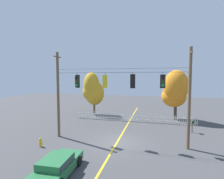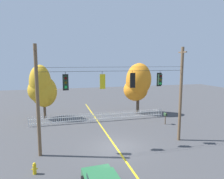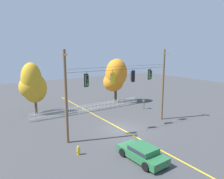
{
  "view_description": "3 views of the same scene",
  "coord_description": "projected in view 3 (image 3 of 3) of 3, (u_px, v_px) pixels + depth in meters",
  "views": [
    {
      "loc": [
        3.22,
        -14.61,
        5.85
      ],
      "look_at": [
        -0.67,
        0.68,
        4.73
      ],
      "focal_mm": 27.04,
      "sensor_mm": 36.0,
      "label": 1
    },
    {
      "loc": [
        -4.53,
        -15.51,
        7.01
      ],
      "look_at": [
        -0.26,
        0.23,
        4.81
      ],
      "focal_mm": 32.73,
      "sensor_mm": 36.0,
      "label": 2
    },
    {
      "loc": [
        -12.36,
        -17.17,
        8.28
      ],
      "look_at": [
        -0.97,
        0.3,
        4.31
      ],
      "focal_mm": 33.91,
      "sensor_mm": 36.0,
      "label": 3
    }
  ],
  "objects": [
    {
      "name": "ground",
      "position": [
        121.0,
        129.0,
        22.31
      ],
      "size": [
        80.0,
        80.0,
        0.0
      ],
      "primitive_type": "plane",
      "color": "#424244"
    },
    {
      "name": "lane_centerline_stripe",
      "position": [
        121.0,
        129.0,
        22.31
      ],
      "size": [
        0.16,
        36.0,
        0.01
      ],
      "primitive_type": "cube",
      "color": "gold",
      "rests_on": "ground"
    },
    {
      "name": "signal_support_span",
      "position": [
        122.0,
        90.0,
        21.51
      ],
      "size": [
        12.14,
        1.1,
        8.3
      ],
      "color": "brown",
      "rests_on": "ground"
    },
    {
      "name": "traffic_signal_northbound_primary",
      "position": [
        87.0,
        80.0,
        19.19
      ],
      "size": [
        0.43,
        0.38,
        1.42
      ],
      "color": "black"
    },
    {
      "name": "traffic_signal_eastbound_side",
      "position": [
        113.0,
        78.0,
        20.67
      ],
      "size": [
        0.43,
        0.38,
        1.37
      ],
      "color": "black"
    },
    {
      "name": "traffic_signal_northbound_secondary",
      "position": [
        133.0,
        76.0,
        22.0
      ],
      "size": [
        0.43,
        0.38,
        1.37
      ],
      "color": "black"
    },
    {
      "name": "traffic_signal_westbound_side",
      "position": [
        150.0,
        75.0,
        23.35
      ],
      "size": [
        0.43,
        0.38,
        1.34
      ],
      "color": "black"
    },
    {
      "name": "white_picket_fence",
      "position": [
        91.0,
        107.0,
        28.57
      ],
      "size": [
        16.06,
        0.06,
        1.09
      ],
      "color": "white",
      "rests_on": "ground"
    },
    {
      "name": "autumn_maple_near_fence",
      "position": [
        33.0,
        85.0,
        26.92
      ],
      "size": [
        3.46,
        2.9,
        6.69
      ],
      "color": "brown",
      "rests_on": "ground"
    },
    {
      "name": "autumn_maple_mid",
      "position": [
        115.0,
        76.0,
        32.88
      ],
      "size": [
        3.49,
        3.53,
        6.88
      ],
      "color": "#473828",
      "rests_on": "ground"
    },
    {
      "name": "parked_car",
      "position": [
        142.0,
        153.0,
        15.98
      ],
      "size": [
        2.06,
        4.17,
        1.15
      ],
      "color": "#286B3D",
      "rests_on": "ground"
    },
    {
      "name": "fire_hydrant",
      "position": [
        78.0,
        150.0,
        16.82
      ],
      "size": [
        0.38,
        0.22,
        0.76
      ],
      "color": "gold",
      "rests_on": "ground"
    },
    {
      "name": "roadside_mailbox",
      "position": [
        144.0,
        101.0,
        29.68
      ],
      "size": [
        0.25,
        0.44,
        1.33
      ],
      "color": "brown",
      "rests_on": "ground"
    }
  ]
}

